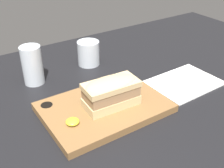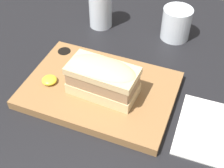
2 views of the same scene
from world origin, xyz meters
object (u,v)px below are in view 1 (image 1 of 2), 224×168
at_px(sandwich, 111,91).
at_px(wine_glass, 89,54).
at_px(serving_board, 104,107).
at_px(napkin, 184,83).
at_px(water_glass, 33,67).

bearing_deg(sandwich, wine_glass, 72.28).
height_order(serving_board, wine_glass, wine_glass).
distance_m(serving_board, napkin, 0.28).
bearing_deg(napkin, wine_glass, 123.03).
height_order(serving_board, water_glass, water_glass).
bearing_deg(sandwich, napkin, -0.52).
distance_m(serving_board, wine_glass, 0.28).
relative_size(water_glass, wine_glass, 1.44).
bearing_deg(wine_glass, water_glass, -174.47).
bearing_deg(sandwich, water_glass, 114.10).
height_order(sandwich, napkin, sandwich).
xyz_separation_m(serving_board, napkin, (0.28, -0.01, -0.01)).
relative_size(wine_glass, napkin, 0.39).
xyz_separation_m(sandwich, napkin, (0.27, -0.00, -0.06)).
bearing_deg(water_glass, wine_glass, 5.53).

